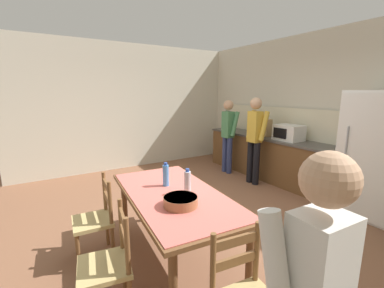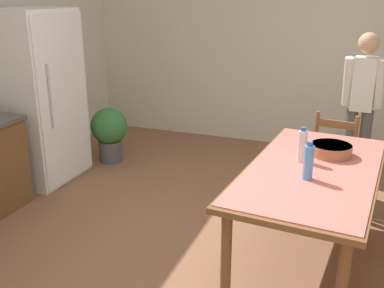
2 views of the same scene
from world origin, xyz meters
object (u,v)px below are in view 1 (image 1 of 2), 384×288
object	(u,v)px
bottle_off_centre	(187,182)
serving_bowl	(181,201)
person_at_sink	(228,133)
bottle_near_centre	(166,175)
chair_side_near_left	(96,219)
refrigerator	(377,155)
microwave	(289,133)
person_at_counter	(255,136)
dining_table	(174,200)
chair_side_near_right	(109,264)
paper_bag	(265,128)

from	to	relation	value
bottle_off_centre	serving_bowl	world-z (taller)	bottle_off_centre
bottle_off_centre	person_at_sink	distance (m)	3.25
bottle_near_centre	chair_side_near_left	world-z (taller)	bottle_near_centre
refrigerator	microwave	size ratio (longest dim) A/B	3.66
bottle_off_centre	person_at_sink	xyz separation A→B (m)	(-2.22, 2.37, 0.03)
bottle_off_centre	serving_bowl	distance (m)	0.30
microwave	person_at_sink	world-z (taller)	person_at_sink
bottle_off_centre	serving_bowl	size ratio (longest dim) A/B	0.84
refrigerator	person_at_counter	distance (m)	1.97
dining_table	bottle_near_centre	world-z (taller)	bottle_near_centre
microwave	dining_table	world-z (taller)	microwave
bottle_near_centre	bottle_off_centre	distance (m)	0.34
microwave	chair_side_near_right	distance (m)	4.01
bottle_near_centre	person_at_counter	world-z (taller)	person_at_counter
bottle_near_centre	person_at_sink	distance (m)	3.10
bottle_off_centre	chair_side_near_left	xyz separation A→B (m)	(-0.58, -0.82, -0.45)
person_at_counter	microwave	bearing A→B (deg)	-35.73
paper_bag	person_at_counter	xyz separation A→B (m)	(0.21, -0.51, -0.11)
chair_side_near_right	person_at_sink	world-z (taller)	person_at_sink
serving_bowl	person_at_sink	distance (m)	3.54
dining_table	bottle_near_centre	size ratio (longest dim) A/B	7.08
refrigerator	bottle_near_centre	distance (m)	3.06
bottle_off_centre	chair_side_near_right	xyz separation A→B (m)	(0.25, -0.89, -0.45)
chair_side_near_left	chair_side_near_right	bearing A→B (deg)	-0.40
serving_bowl	chair_side_near_left	distance (m)	1.07
bottle_off_centre	chair_side_near_right	size ratio (longest dim) A/B	0.30
microwave	chair_side_near_right	size ratio (longest dim) A/B	0.55
refrigerator	microwave	bearing A→B (deg)	179.29
dining_table	serving_bowl	xyz separation A→B (m)	(0.31, -0.10, 0.13)
person_at_counter	bottle_near_centre	bearing A→B (deg)	-156.63
bottle_near_centre	chair_side_near_left	bearing A→B (deg)	-108.74
paper_bag	refrigerator	bearing A→B (deg)	-0.30
bottle_near_centre	person_at_sink	size ratio (longest dim) A/B	0.17
serving_bowl	refrigerator	bearing A→B (deg)	84.30
paper_bag	person_at_sink	xyz separation A→B (m)	(-0.62, -0.49, -0.15)
chair_side_near_left	person_at_sink	size ratio (longest dim) A/B	0.56
refrigerator	bottle_near_centre	size ratio (longest dim) A/B	6.78
refrigerator	bottle_off_centre	xyz separation A→B (m)	(-0.52, -2.85, -0.02)
dining_table	person_at_sink	world-z (taller)	person_at_sink
microwave	bottle_near_centre	size ratio (longest dim) A/B	1.85
paper_bag	bottle_off_centre	bearing A→B (deg)	-60.82
bottle_off_centre	refrigerator	bearing A→B (deg)	79.70
dining_table	paper_bag	bearing A→B (deg)	116.76
dining_table	chair_side_near_right	xyz separation A→B (m)	(0.35, -0.78, -0.24)
paper_bag	chair_side_near_left	size ratio (longest dim) A/B	0.40
microwave	chair_side_near_right	world-z (taller)	microwave
person_at_counter	person_at_sink	bearing A→B (deg)	88.65
bottle_near_centre	serving_bowl	size ratio (longest dim) A/B	0.84
refrigerator	chair_side_near_right	world-z (taller)	refrigerator
microwave	paper_bag	distance (m)	0.59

